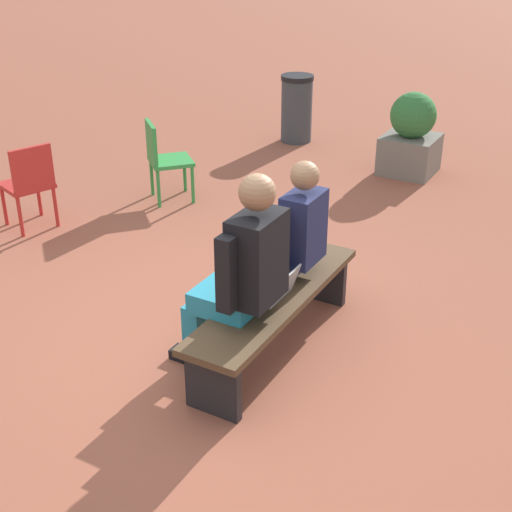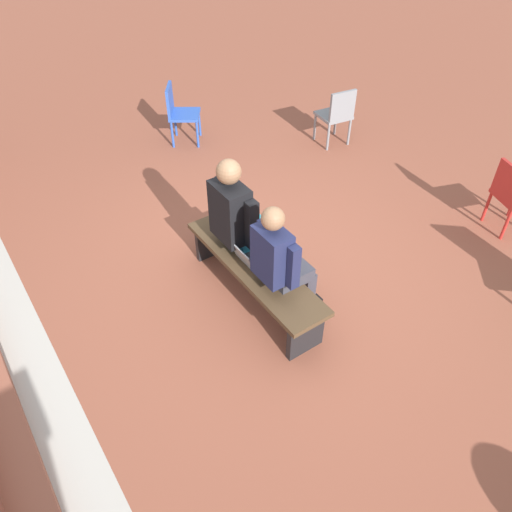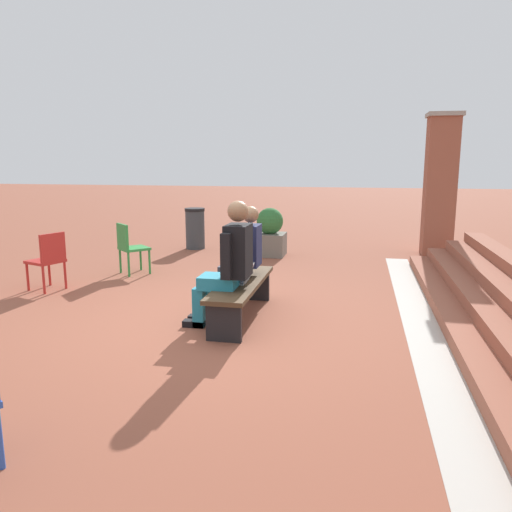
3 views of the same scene
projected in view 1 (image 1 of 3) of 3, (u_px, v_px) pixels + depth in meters
The scene contains 9 objects.
ground_plane at pixel (223, 352), 5.01m from camera, with size 60.00×60.00×0.00m, color brown.
bench at pixel (275, 306), 4.89m from camera, with size 1.80×0.44×0.45m.
person_student at pixel (290, 240), 5.02m from camera, with size 0.52×0.65×1.30m.
person_adult at pixel (242, 272), 4.49m from camera, with size 0.59×0.74×1.42m.
laptop at pixel (274, 290), 4.79m from camera, with size 0.32×0.29×0.21m.
plastic_chair_mid_courtyard at pixel (29, 181), 6.70m from camera, with size 0.54×0.54×0.84m.
plastic_chair_by_pillar at pixel (163, 156), 7.35m from camera, with size 0.59×0.59×0.84m.
planter at pixel (411, 136), 8.12m from camera, with size 0.60×0.60×0.94m.
litter_bin at pixel (297, 108), 9.22m from camera, with size 0.42×0.42×0.86m.
Camera 1 is at (3.53, 2.26, 2.85)m, focal length 50.00 mm.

